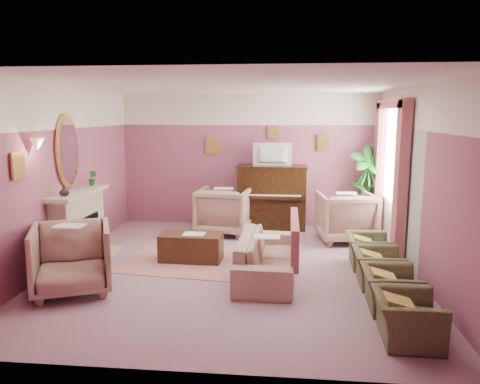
# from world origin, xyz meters

# --- Properties ---
(floor) EXTENTS (5.50, 6.00, 0.01)m
(floor) POSITION_xyz_m (0.00, 0.00, 0.00)
(floor) COLOR gray
(floor) RESTS_ON ground
(ceiling) EXTENTS (5.50, 6.00, 0.01)m
(ceiling) POSITION_xyz_m (0.00, 0.00, 2.80)
(ceiling) COLOR white
(ceiling) RESTS_ON wall_back
(wall_back) EXTENTS (5.50, 0.02, 2.80)m
(wall_back) POSITION_xyz_m (0.00, 3.00, 1.40)
(wall_back) COLOR #7B4A6C
(wall_back) RESTS_ON floor
(wall_front) EXTENTS (5.50, 0.02, 2.80)m
(wall_front) POSITION_xyz_m (0.00, -3.00, 1.40)
(wall_front) COLOR #7B4A6C
(wall_front) RESTS_ON floor
(wall_left) EXTENTS (0.02, 6.00, 2.80)m
(wall_left) POSITION_xyz_m (-2.75, 0.00, 1.40)
(wall_left) COLOR #7B4A6C
(wall_left) RESTS_ON floor
(wall_right) EXTENTS (0.02, 6.00, 2.80)m
(wall_right) POSITION_xyz_m (2.75, 0.00, 1.40)
(wall_right) COLOR #7B4A6C
(wall_right) RESTS_ON floor
(picture_rail_band) EXTENTS (5.50, 0.01, 0.65)m
(picture_rail_band) POSITION_xyz_m (0.00, 2.99, 2.47)
(picture_rail_band) COLOR white
(picture_rail_band) RESTS_ON wall_back
(stripe_panel) EXTENTS (0.01, 3.00, 2.15)m
(stripe_panel) POSITION_xyz_m (2.73, 1.30, 1.07)
(stripe_panel) COLOR #B8BEB1
(stripe_panel) RESTS_ON wall_right
(fireplace_surround) EXTENTS (0.30, 1.40, 1.10)m
(fireplace_surround) POSITION_xyz_m (-2.59, 0.20, 0.55)
(fireplace_surround) COLOR #C4B596
(fireplace_surround) RESTS_ON floor
(fireplace_inset) EXTENTS (0.18, 0.72, 0.68)m
(fireplace_inset) POSITION_xyz_m (-2.49, 0.20, 0.40)
(fireplace_inset) COLOR black
(fireplace_inset) RESTS_ON floor
(fire_ember) EXTENTS (0.06, 0.54, 0.10)m
(fire_ember) POSITION_xyz_m (-2.45, 0.20, 0.22)
(fire_ember) COLOR orange
(fire_ember) RESTS_ON floor
(mantel_shelf) EXTENTS (0.40, 1.55, 0.07)m
(mantel_shelf) POSITION_xyz_m (-2.56, 0.20, 1.12)
(mantel_shelf) COLOR #C4B596
(mantel_shelf) RESTS_ON fireplace_surround
(hearth) EXTENTS (0.55, 1.50, 0.02)m
(hearth) POSITION_xyz_m (-2.39, 0.20, 0.01)
(hearth) COLOR #C4B596
(hearth) RESTS_ON floor
(mirror_frame) EXTENTS (0.04, 0.72, 1.20)m
(mirror_frame) POSITION_xyz_m (-2.70, 0.20, 1.80)
(mirror_frame) COLOR gold
(mirror_frame) RESTS_ON wall_left
(mirror_glass) EXTENTS (0.01, 0.60, 1.06)m
(mirror_glass) POSITION_xyz_m (-2.67, 0.20, 1.80)
(mirror_glass) COLOR white
(mirror_glass) RESTS_ON wall_left
(sconce_shade) EXTENTS (0.20, 0.20, 0.16)m
(sconce_shade) POSITION_xyz_m (-2.62, -0.85, 1.98)
(sconce_shade) COLOR #E38A74
(sconce_shade) RESTS_ON wall_left
(piano) EXTENTS (1.40, 0.60, 1.30)m
(piano) POSITION_xyz_m (0.50, 2.68, 0.65)
(piano) COLOR black
(piano) RESTS_ON floor
(piano_keyshelf) EXTENTS (1.30, 0.12, 0.06)m
(piano_keyshelf) POSITION_xyz_m (0.50, 2.33, 0.72)
(piano_keyshelf) COLOR black
(piano_keyshelf) RESTS_ON piano
(piano_keys) EXTENTS (1.20, 0.08, 0.02)m
(piano_keys) POSITION_xyz_m (0.50, 2.33, 0.76)
(piano_keys) COLOR silver
(piano_keys) RESTS_ON piano
(piano_top) EXTENTS (1.45, 0.65, 0.04)m
(piano_top) POSITION_xyz_m (0.50, 2.68, 1.31)
(piano_top) COLOR black
(piano_top) RESTS_ON piano
(television) EXTENTS (0.80, 0.12, 0.48)m
(television) POSITION_xyz_m (0.50, 2.63, 1.60)
(television) COLOR black
(television) RESTS_ON piano
(print_back_left) EXTENTS (0.30, 0.03, 0.38)m
(print_back_left) POSITION_xyz_m (-0.80, 2.96, 1.72)
(print_back_left) COLOR gold
(print_back_left) RESTS_ON wall_back
(print_back_right) EXTENTS (0.26, 0.03, 0.34)m
(print_back_right) POSITION_xyz_m (1.55, 2.96, 1.78)
(print_back_right) COLOR gold
(print_back_right) RESTS_ON wall_back
(print_back_mid) EXTENTS (0.22, 0.03, 0.26)m
(print_back_mid) POSITION_xyz_m (0.50, 2.96, 2.00)
(print_back_mid) COLOR gold
(print_back_mid) RESTS_ON wall_back
(print_left_wall) EXTENTS (0.03, 0.28, 0.36)m
(print_left_wall) POSITION_xyz_m (-2.71, -1.20, 1.72)
(print_left_wall) COLOR gold
(print_left_wall) RESTS_ON wall_left
(window_blind) EXTENTS (0.03, 1.40, 1.80)m
(window_blind) POSITION_xyz_m (2.70, 1.55, 1.70)
(window_blind) COLOR beige
(window_blind) RESTS_ON wall_right
(curtain_left) EXTENTS (0.16, 0.34, 2.60)m
(curtain_left) POSITION_xyz_m (2.62, 0.63, 1.30)
(curtain_left) COLOR #9F4F56
(curtain_left) RESTS_ON floor
(curtain_right) EXTENTS (0.16, 0.34, 2.60)m
(curtain_right) POSITION_xyz_m (2.62, 2.47, 1.30)
(curtain_right) COLOR #9F4F56
(curtain_right) RESTS_ON floor
(pelmet) EXTENTS (0.16, 2.20, 0.16)m
(pelmet) POSITION_xyz_m (2.62, 1.55, 2.56)
(pelmet) COLOR #9F4F56
(pelmet) RESTS_ON wall_right
(mantel_plant) EXTENTS (0.16, 0.16, 0.28)m
(mantel_plant) POSITION_xyz_m (-2.55, 0.75, 1.29)
(mantel_plant) COLOR #227124
(mantel_plant) RESTS_ON mantel_shelf
(mantel_vase) EXTENTS (0.16, 0.16, 0.16)m
(mantel_vase) POSITION_xyz_m (-2.55, -0.30, 1.23)
(mantel_vase) COLOR white
(mantel_vase) RESTS_ON mantel_shelf
(area_rug) EXTENTS (2.69, 2.07, 0.01)m
(area_rug) POSITION_xyz_m (-0.57, 0.33, 0.01)
(area_rug) COLOR #B8746B
(area_rug) RESTS_ON floor
(coffee_table) EXTENTS (1.02, 0.53, 0.45)m
(coffee_table) POSITION_xyz_m (-0.73, 0.31, 0.23)
(coffee_table) COLOR #3B2212
(coffee_table) RESTS_ON floor
(table_paper) EXTENTS (0.35, 0.28, 0.01)m
(table_paper) POSITION_xyz_m (-0.68, 0.31, 0.46)
(table_paper) COLOR beige
(table_paper) RESTS_ON coffee_table
(sofa) EXTENTS (0.70, 2.09, 0.84)m
(sofa) POSITION_xyz_m (0.53, -0.27, 0.42)
(sofa) COLOR tan
(sofa) RESTS_ON floor
(sofa_throw) EXTENTS (0.11, 1.58, 0.58)m
(sofa_throw) POSITION_xyz_m (0.93, -0.27, 0.60)
(sofa_throw) COLOR #9F4F56
(sofa_throw) RESTS_ON sofa
(floral_armchair_left) EXTENTS (0.99, 0.99, 1.03)m
(floral_armchair_left) POSITION_xyz_m (-0.44, 2.11, 0.52)
(floral_armchair_left) COLOR tan
(floral_armchair_left) RESTS_ON floor
(floral_armchair_right) EXTENTS (0.99, 0.99, 1.03)m
(floral_armchair_right) POSITION_xyz_m (1.92, 1.80, 0.52)
(floral_armchair_right) COLOR tan
(floral_armchair_right) RESTS_ON floor
(floral_armchair_front) EXTENTS (0.99, 0.99, 1.03)m
(floral_armchair_front) POSITION_xyz_m (-2.06, -1.19, 0.52)
(floral_armchair_front) COLOR tan
(floral_armchair_front) RESTS_ON floor
(olive_chair_a) EXTENTS (0.55, 0.78, 0.67)m
(olive_chair_a) POSITION_xyz_m (2.10, -2.15, 0.34)
(olive_chair_a) COLOR #505533
(olive_chair_a) RESTS_ON floor
(olive_chair_b) EXTENTS (0.55, 0.78, 0.67)m
(olive_chair_b) POSITION_xyz_m (2.10, -1.33, 0.34)
(olive_chair_b) COLOR #505533
(olive_chair_b) RESTS_ON floor
(olive_chair_c) EXTENTS (0.55, 0.78, 0.67)m
(olive_chair_c) POSITION_xyz_m (2.10, -0.51, 0.34)
(olive_chair_c) COLOR #505533
(olive_chair_c) RESTS_ON floor
(olive_chair_d) EXTENTS (0.55, 0.78, 0.67)m
(olive_chair_d) POSITION_xyz_m (2.10, 0.31, 0.34)
(olive_chair_d) COLOR #505533
(olive_chair_d) RESTS_ON floor
(side_table) EXTENTS (0.52, 0.52, 0.70)m
(side_table) POSITION_xyz_m (2.39, 2.64, 0.35)
(side_table) COLOR white
(side_table) RESTS_ON floor
(side_plant_big) EXTENTS (0.30, 0.30, 0.34)m
(side_plant_big) POSITION_xyz_m (2.39, 2.64, 0.87)
(side_plant_big) COLOR #227124
(side_plant_big) RESTS_ON side_table
(side_plant_small) EXTENTS (0.16, 0.16, 0.28)m
(side_plant_small) POSITION_xyz_m (2.51, 2.54, 0.84)
(side_plant_small) COLOR #227124
(side_plant_small) RESTS_ON side_table
(palm_pot) EXTENTS (0.34, 0.34, 0.34)m
(palm_pot) POSITION_xyz_m (2.42, 2.49, 0.17)
(palm_pot) COLOR brown
(palm_pot) RESTS_ON floor
(palm_plant) EXTENTS (0.76, 0.76, 1.44)m
(palm_plant) POSITION_xyz_m (2.42, 2.49, 1.06)
(palm_plant) COLOR #227124
(palm_plant) RESTS_ON palm_pot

